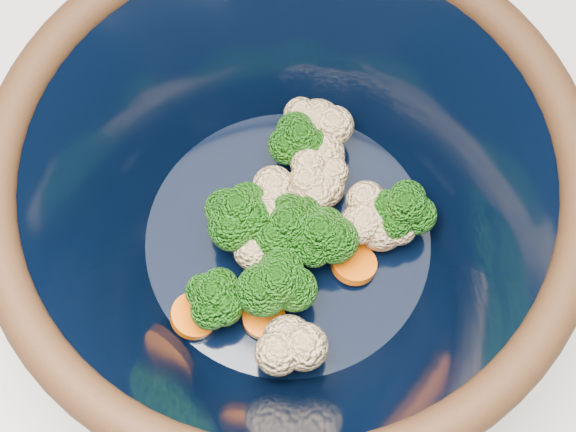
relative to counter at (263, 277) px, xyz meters
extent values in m
plane|color=#9E7A54|center=(0.00, 0.00, -0.45)|extent=(3.00, 3.00, 0.00)
cube|color=silver|center=(0.00, 0.00, 0.00)|extent=(1.20, 1.20, 0.90)
cylinder|color=black|center=(0.09, -0.11, 0.46)|extent=(0.20, 0.20, 0.01)
torus|color=black|center=(0.09, -0.11, 0.58)|extent=(0.33, 0.33, 0.02)
cylinder|color=black|center=(0.09, -0.11, 0.48)|extent=(0.19, 0.19, 0.00)
cylinder|color=#608442|center=(0.06, -0.12, 0.49)|extent=(0.01, 0.01, 0.02)
ellipsoid|color=#237115|center=(0.06, -0.12, 0.52)|extent=(0.04, 0.04, 0.04)
cylinder|color=#608442|center=(0.09, -0.12, 0.49)|extent=(0.01, 0.01, 0.02)
ellipsoid|color=#237115|center=(0.09, -0.12, 0.51)|extent=(0.04, 0.04, 0.03)
cylinder|color=#608442|center=(0.15, -0.07, 0.49)|extent=(0.01, 0.01, 0.02)
ellipsoid|color=#237115|center=(0.15, -0.07, 0.51)|extent=(0.04, 0.04, 0.03)
cylinder|color=#608442|center=(0.11, -0.15, 0.49)|extent=(0.01, 0.01, 0.02)
ellipsoid|color=#237115|center=(0.11, -0.15, 0.52)|extent=(0.04, 0.04, 0.04)
cylinder|color=#608442|center=(0.07, -0.06, 0.49)|extent=(0.01, 0.01, 0.02)
ellipsoid|color=#237115|center=(0.07, -0.06, 0.51)|extent=(0.04, 0.04, 0.03)
cylinder|color=#608442|center=(0.11, -0.11, 0.49)|extent=(0.01, 0.01, 0.02)
ellipsoid|color=#237115|center=(0.11, -0.11, 0.51)|extent=(0.04, 0.04, 0.03)
cylinder|color=#608442|center=(0.10, -0.11, 0.49)|extent=(0.01, 0.01, 0.02)
ellipsoid|color=#237115|center=(0.10, -0.11, 0.51)|extent=(0.04, 0.04, 0.03)
cylinder|color=#608442|center=(0.07, -0.17, 0.49)|extent=(0.01, 0.01, 0.02)
ellipsoid|color=#237115|center=(0.07, -0.17, 0.51)|extent=(0.03, 0.03, 0.03)
sphere|color=beige|center=(0.09, -0.12, 0.50)|extent=(0.03, 0.03, 0.03)
sphere|color=beige|center=(0.08, -0.04, 0.50)|extent=(0.03, 0.03, 0.03)
sphere|color=beige|center=(0.14, -0.08, 0.50)|extent=(0.03, 0.03, 0.03)
sphere|color=beige|center=(0.12, -0.18, 0.50)|extent=(0.03, 0.03, 0.03)
sphere|color=beige|center=(0.10, -0.08, 0.50)|extent=(0.03, 0.03, 0.03)
sphere|color=beige|center=(0.08, -0.11, 0.50)|extent=(0.03, 0.03, 0.03)
sphere|color=beige|center=(0.08, -0.13, 0.50)|extent=(0.03, 0.03, 0.03)
sphere|color=beige|center=(0.07, -0.11, 0.50)|extent=(0.03, 0.03, 0.03)
sphere|color=beige|center=(0.09, -0.06, 0.50)|extent=(0.03, 0.03, 0.03)
sphere|color=beige|center=(0.14, -0.09, 0.50)|extent=(0.03, 0.03, 0.03)
sphere|color=beige|center=(0.07, -0.12, 0.50)|extent=(0.03, 0.03, 0.03)
cylinder|color=orange|center=(0.14, -0.11, 0.49)|extent=(0.03, 0.03, 0.01)
cylinder|color=orange|center=(0.06, -0.19, 0.49)|extent=(0.03, 0.03, 0.01)
cylinder|color=orange|center=(0.09, -0.11, 0.49)|extent=(0.03, 0.03, 0.01)
cylinder|color=orange|center=(0.10, -0.17, 0.49)|extent=(0.03, 0.03, 0.01)
camera|label=1|loc=(0.18, -0.29, 0.96)|focal=50.00mm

